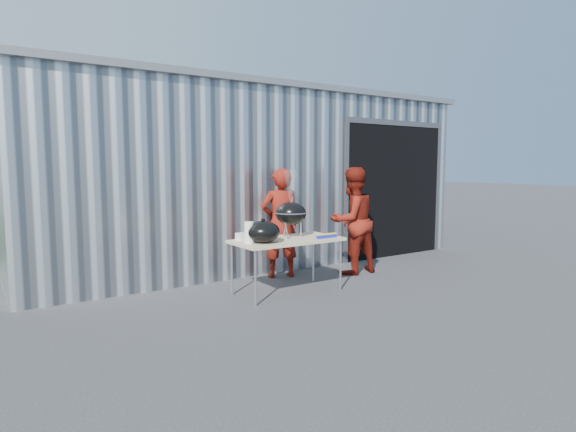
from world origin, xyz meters
TOP-DOWN VIEW (x-y plane):
  - ground at (0.00, 0.00)m, footprint 80.00×80.00m
  - building at (0.92, 4.59)m, footprint 8.20×6.20m
  - folding_table at (0.05, 0.59)m, footprint 1.50×0.75m
  - kettle_grill at (0.16, 0.66)m, footprint 0.43×0.43m
  - grill_lid at (-0.39, 0.49)m, footprint 0.44×0.44m
  - paper_towels at (-0.57, 0.54)m, footprint 0.12×0.12m
  - white_tub at (-0.50, 0.80)m, footprint 0.20×0.15m
  - foil_box at (0.54, 0.34)m, footprint 0.32×0.06m
  - person_cook at (0.49, 1.43)m, footprint 0.72×0.58m
  - person_bystander at (1.60, 0.99)m, footprint 0.84×0.65m

SIDE VIEW (x-z plane):
  - ground at x=0.00m, z-range 0.00..0.00m
  - folding_table at x=0.05m, z-range 0.33..1.08m
  - foil_box at x=0.54m, z-range 0.75..0.81m
  - white_tub at x=-0.50m, z-range 0.75..0.85m
  - person_cook at x=0.49m, z-range 0.00..1.71m
  - person_bystander at x=1.60m, z-range 0.00..1.72m
  - paper_towels at x=-0.57m, z-range 0.75..1.03m
  - grill_lid at x=-0.39m, z-range 0.74..1.05m
  - kettle_grill at x=0.16m, z-range 0.70..1.64m
  - building at x=0.92m, z-range -0.01..3.09m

